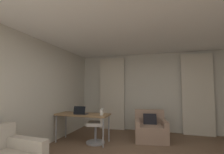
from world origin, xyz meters
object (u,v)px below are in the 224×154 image
(armchair, at_px, (150,130))
(desk, at_px, (83,116))
(desk_chair, at_px, (97,128))
(laptop, at_px, (81,113))

(armchair, distance_m, desk, 1.90)
(desk, height_order, desk_chair, desk_chair)
(laptop, bearing_deg, armchair, 24.55)
(armchair, distance_m, desk_chair, 1.48)
(desk, relative_size, desk_chair, 1.62)
(desk_chair, bearing_deg, desk, -177.13)
(desk, distance_m, desk_chair, 0.49)
(armchair, bearing_deg, laptop, -155.45)
(armchair, distance_m, laptop, 1.98)
(desk, xyz_separation_m, laptop, (-0.01, -0.11, 0.11))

